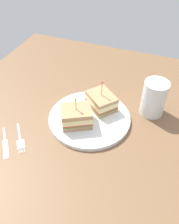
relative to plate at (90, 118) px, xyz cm
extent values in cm
cube|color=brown|center=(0.00, 0.00, -1.65)|extent=(98.78, 98.78, 2.00)
cylinder|color=white|center=(0.00, 0.00, 0.00)|extent=(26.07, 26.07, 1.30)
cube|color=tan|center=(2.69, 4.04, 1.40)|extent=(11.31, 10.59, 1.50)
cube|color=#478438|center=(2.69, 4.04, 2.35)|extent=(11.31, 10.59, 0.40)
cube|color=red|center=(2.69, 4.04, 2.80)|extent=(11.31, 10.59, 0.50)
cube|color=#EFE093|center=(2.69, 4.04, 3.95)|extent=(11.31, 10.59, 1.81)
cube|color=tan|center=(2.69, 4.04, 5.61)|extent=(11.31, 10.59, 1.50)
cylinder|color=tan|center=(2.69, 4.04, 7.88)|extent=(0.30, 0.30, 4.55)
sphere|color=orange|center=(2.69, 4.04, 10.16)|extent=(0.70, 0.70, 0.70)
cube|color=tan|center=(-1.98, -5.69, 1.26)|extent=(11.72, 11.46, 1.22)
cube|color=#478438|center=(-1.98, -5.69, 2.07)|extent=(11.72, 11.46, 0.40)
cube|color=red|center=(-1.98, -5.69, 2.52)|extent=(11.72, 11.46, 0.50)
cube|color=#EFE093|center=(-1.98, -5.69, 3.67)|extent=(11.72, 11.46, 1.81)
cube|color=tan|center=(-1.98, -5.69, 5.18)|extent=(11.72, 11.46, 1.22)
cylinder|color=tan|center=(-1.98, -5.69, 7.91)|extent=(0.30, 0.30, 5.46)
sphere|color=red|center=(-1.98, -5.69, 10.64)|extent=(0.70, 0.70, 0.70)
cylinder|color=silver|center=(-17.83, -10.67, 4.33)|extent=(6.80, 6.80, 9.95)
cylinder|color=white|center=(-17.83, -10.67, 5.32)|extent=(7.73, 7.73, 11.94)
cube|color=silver|center=(18.29, 12.75, -0.47)|extent=(4.97, 5.88, 0.35)
cube|color=silver|center=(14.89, 16.89, -0.47)|extent=(3.98, 4.18, 0.35)
cube|color=silver|center=(14.08, 19.06, -0.47)|extent=(1.41, 1.66, 0.35)
cube|color=silver|center=(13.69, 18.75, -0.47)|extent=(1.41, 1.66, 0.35)
cube|color=silver|center=(13.31, 18.43, -0.47)|extent=(1.41, 1.66, 0.35)
cube|color=silver|center=(12.92, 18.11, -0.47)|extent=(1.41, 1.66, 0.35)
cube|color=silver|center=(21.37, 15.77, -0.47)|extent=(4.85, 5.79, 0.35)
cube|color=silver|center=(18.04, 19.88, -0.47)|extent=(5.57, 6.38, 0.24)
camera|label=1|loc=(-19.55, 51.02, 53.32)|focal=38.11mm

